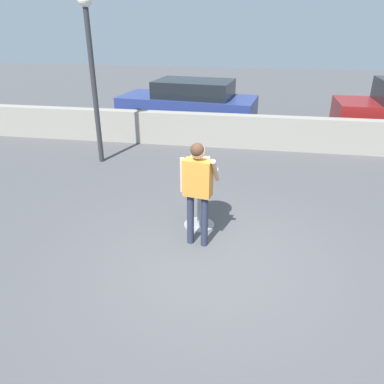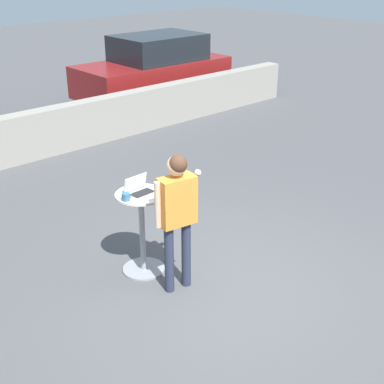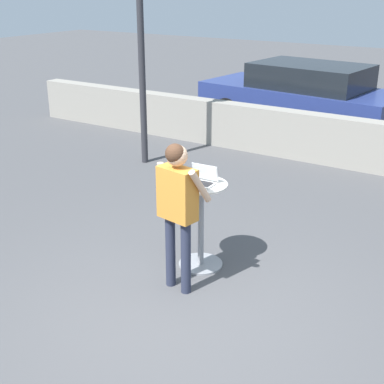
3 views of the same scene
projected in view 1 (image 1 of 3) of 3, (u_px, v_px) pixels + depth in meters
name	position (u px, v px, depth m)	size (l,w,h in m)	color
ground_plane	(217.00, 262.00, 5.56)	(50.00, 50.00, 0.00)	#4C4C4F
pavement_kerb	(240.00, 131.00, 10.40)	(15.21, 0.35, 0.91)	gray
cafe_table	(199.00, 195.00, 6.31)	(0.61, 0.61, 1.05)	gray
laptop	(200.00, 166.00, 6.11)	(0.34, 0.26, 0.21)	silver
coffee_mug	(185.00, 167.00, 6.10)	(0.13, 0.10, 0.09)	#336084
standing_person	(198.00, 182.00, 5.57)	(0.59, 0.34, 1.69)	#282D42
parked_car_near_street	(189.00, 102.00, 12.51)	(4.68, 2.38, 1.49)	navy
street_lamp	(91.00, 57.00, 8.48)	(0.32, 0.32, 3.84)	#2D2D33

